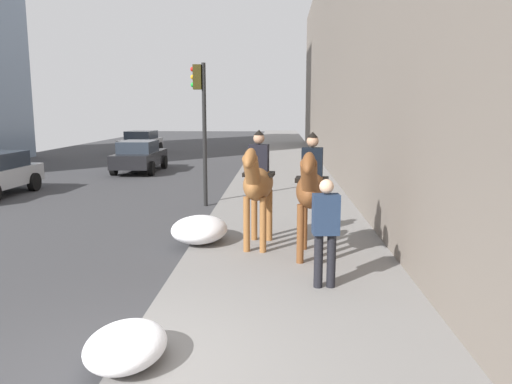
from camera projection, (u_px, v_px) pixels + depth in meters
The scene contains 9 objects.
sidewalk_slab at pixel (296, 383), 5.18m from camera, with size 120.00×3.99×0.12m, color slate.
mounted_horse_near at pixel (258, 182), 9.88m from camera, with size 2.15×0.73×2.34m.
mounted_horse_far at pixel (311, 188), 9.15m from camera, with size 2.15×0.74×2.33m.
pedestrian_greeting at pixel (326, 226), 7.65m from camera, with size 0.29×0.42×1.70m.
car_near_lane at pixel (141, 141), 32.72m from camera, with size 4.02×2.24×1.44m.
car_far_lane at pixel (140, 156), 22.84m from camera, with size 4.29×1.93×1.44m.
traffic_light_near_curb at pixel (201, 112), 14.50m from camera, with size 0.20×0.44×4.17m.
snow_pile_near at pixel (126, 345), 5.45m from camera, with size 1.14×0.88×0.40m, color white.
snow_pile_far at pixel (199, 229), 10.45m from camera, with size 1.51×1.17×0.52m, color white.
Camera 1 is at (-4.80, -1.81, 2.87)m, focal length 35.12 mm.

